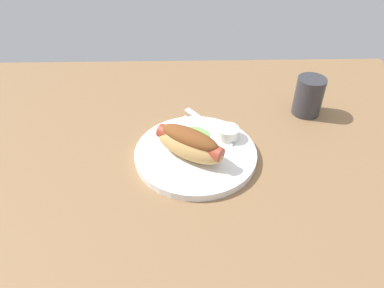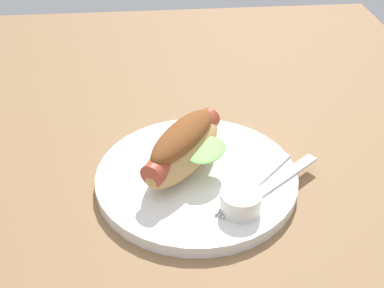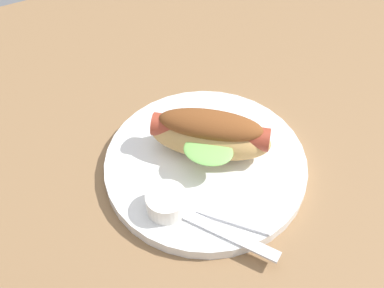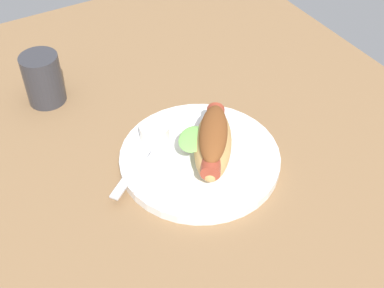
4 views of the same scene
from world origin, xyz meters
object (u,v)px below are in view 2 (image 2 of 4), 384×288
(hot_dog, at_px, (183,146))
(fork, at_px, (257,182))
(knife, at_px, (275,183))
(plate, at_px, (200,178))
(sauce_ramekin, at_px, (241,201))

(hot_dog, bearing_deg, fork, 100.25)
(hot_dog, relative_size, knife, 1.02)
(plate, xyz_separation_m, knife, (0.03, 0.09, 0.01))
(sauce_ramekin, bearing_deg, fork, 147.67)
(plate, height_order, sauce_ramekin, sauce_ramekin)
(fork, bearing_deg, plate, -66.94)
(hot_dog, bearing_deg, plate, 89.90)
(knife, bearing_deg, hot_dog, -58.99)
(hot_dog, distance_m, knife, 0.12)
(knife, bearing_deg, sauce_ramekin, 2.13)
(sauce_ramekin, height_order, knife, sauce_ramekin)
(fork, bearing_deg, hot_dog, -70.29)
(hot_dog, height_order, fork, hot_dog)
(plate, xyz_separation_m, sauce_ramekin, (0.07, 0.04, 0.02))
(hot_dog, height_order, sauce_ramekin, hot_dog)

